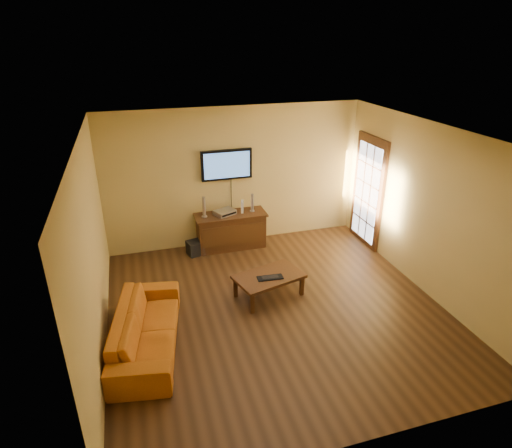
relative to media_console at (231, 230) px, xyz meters
name	(u,v)px	position (x,y,z in m)	size (l,w,h in m)	color
ground_plane	(276,308)	(0.17, -2.23, -0.35)	(5.00, 5.00, 0.00)	#341F0E
room_walls	(265,193)	(0.17, -1.61, 1.33)	(5.00, 5.00, 5.00)	tan
french_door	(368,193)	(2.63, -0.53, 0.70)	(0.07, 1.02, 2.22)	#381D0C
media_console	(231,230)	(0.00, 0.00, 0.00)	(1.38, 0.53, 0.70)	#381D0C
television	(227,165)	(0.00, 0.22, 1.27)	(0.98, 0.08, 0.58)	black
coffee_table	(269,278)	(0.17, -1.86, -0.02)	(1.19, 0.89, 0.38)	#381D0C
sofa	(146,322)	(-1.78, -2.55, 0.03)	(1.97, 0.57, 0.77)	#B35D13
speaker_left	(204,208)	(-0.51, 0.01, 0.53)	(0.11, 0.11, 0.40)	silver
speaker_right	(252,203)	(0.44, 0.02, 0.51)	(0.10, 0.10, 0.36)	silver
av_receiver	(225,212)	(-0.11, 0.02, 0.39)	(0.38, 0.27, 0.09)	silver
game_console	(242,206)	(0.25, 0.04, 0.46)	(0.05, 0.16, 0.23)	white
subwoofer	(195,248)	(-0.75, -0.11, -0.22)	(0.27, 0.27, 0.27)	black
bottle	(204,251)	(-0.60, -0.22, -0.26)	(0.07, 0.07, 0.20)	white
keyboard	(270,278)	(0.16, -1.95, 0.04)	(0.42, 0.18, 0.02)	black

